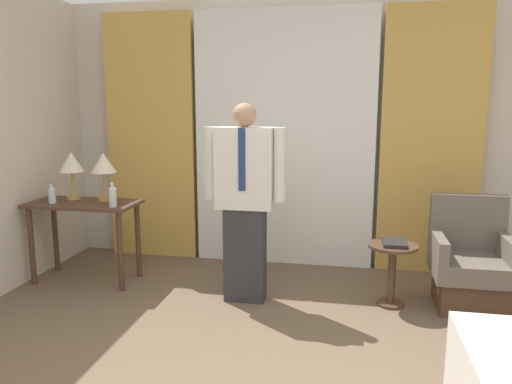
# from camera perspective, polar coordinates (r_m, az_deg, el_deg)

# --- Properties ---
(wall_back) EXTENTS (10.00, 0.06, 2.70)m
(wall_back) POSITION_cam_1_polar(r_m,az_deg,el_deg) (5.21, 3.37, 6.70)
(wall_back) COLOR beige
(wall_back) RESTS_ON ground_plane
(curtain_sheer_center) EXTENTS (1.83, 0.06, 2.58)m
(curtain_sheer_center) POSITION_cam_1_polar(r_m,az_deg,el_deg) (5.09, 3.16, 5.93)
(curtain_sheer_center) COLOR white
(curtain_sheer_center) RESTS_ON ground_plane
(curtain_drape_left) EXTENTS (0.95, 0.06, 2.58)m
(curtain_drape_left) POSITION_cam_1_polar(r_m,az_deg,el_deg) (5.47, -11.95, 6.04)
(curtain_drape_left) COLOR gold
(curtain_drape_left) RESTS_ON ground_plane
(curtain_drape_right) EXTENTS (0.95, 0.06, 2.58)m
(curtain_drape_right) POSITION_cam_1_polar(r_m,az_deg,el_deg) (5.10, 19.38, 5.36)
(curtain_drape_right) COLOR gold
(curtain_drape_right) RESTS_ON ground_plane
(desk) EXTENTS (1.00, 0.50, 0.76)m
(desk) POSITION_cam_1_polar(r_m,az_deg,el_deg) (4.93, -19.03, -2.68)
(desk) COLOR #4C3323
(desk) RESTS_ON ground_plane
(table_lamp_left) EXTENTS (0.23, 0.23, 0.45)m
(table_lamp_left) POSITION_cam_1_polar(r_m,az_deg,el_deg) (5.03, -20.34, 2.96)
(table_lamp_left) COLOR tan
(table_lamp_left) RESTS_ON desk
(table_lamp_right) EXTENTS (0.23, 0.23, 0.45)m
(table_lamp_right) POSITION_cam_1_polar(r_m,az_deg,el_deg) (4.87, -17.03, 2.93)
(table_lamp_right) COLOR tan
(table_lamp_right) RESTS_ON desk
(bottle_near_edge) EXTENTS (0.07, 0.07, 0.18)m
(bottle_near_edge) POSITION_cam_1_polar(r_m,az_deg,el_deg) (4.94, -22.28, -0.35)
(bottle_near_edge) COLOR silver
(bottle_near_edge) RESTS_ON desk
(bottle_by_lamp) EXTENTS (0.07, 0.07, 0.22)m
(bottle_by_lamp) POSITION_cam_1_polar(r_m,az_deg,el_deg) (4.58, -16.07, -0.56)
(bottle_by_lamp) COLOR silver
(bottle_by_lamp) RESTS_ON desk
(person) EXTENTS (0.68, 0.22, 1.67)m
(person) POSITION_cam_1_polar(r_m,az_deg,el_deg) (4.14, -1.28, -0.54)
(person) COLOR #2D2D33
(person) RESTS_ON ground_plane
(armchair) EXTENTS (0.61, 0.59, 0.91)m
(armchair) POSITION_cam_1_polar(r_m,az_deg,el_deg) (4.51, 23.26, -7.93)
(armchair) COLOR #4C3323
(armchair) RESTS_ON ground_plane
(side_table) EXTENTS (0.40, 0.40, 0.53)m
(side_table) POSITION_cam_1_polar(r_m,az_deg,el_deg) (4.31, 15.30, -7.95)
(side_table) COLOR #4C3323
(side_table) RESTS_ON ground_plane
(book) EXTENTS (0.19, 0.25, 0.03)m
(book) POSITION_cam_1_polar(r_m,az_deg,el_deg) (4.25, 15.54, -5.62)
(book) COLOR black
(book) RESTS_ON side_table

